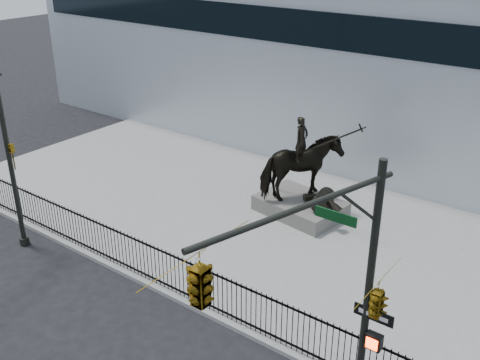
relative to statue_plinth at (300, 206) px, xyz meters
The scene contains 7 objects.
ground 8.60m from the statue_plinth, 92.00° to the right, with size 120.00×120.00×0.00m, color black.
plaza 1.66m from the statue_plinth, 100.71° to the right, with size 30.00×12.00×0.15m, color gray.
building 12.11m from the statue_plinth, 91.50° to the left, with size 44.00×14.00×9.00m, color #B0B7C0.
picket_fence 7.35m from the statue_plinth, 92.34° to the right, with size 22.10×0.10×1.50m.
statue_plinth is the anchor object (origin of this frame).
equestrian_statue 1.69m from the statue_plinth, ahead, with size 4.41×3.04×3.76m.
traffic_signal_right 13.01m from the statue_plinth, 59.77° to the right, with size 2.17×6.86×7.00m.
Camera 1 is at (10.93, -9.78, 11.22)m, focal length 42.00 mm.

